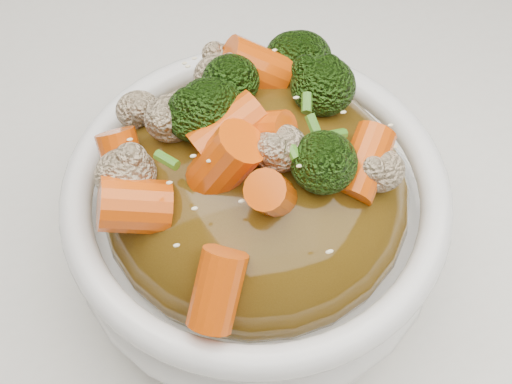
{
  "coord_description": "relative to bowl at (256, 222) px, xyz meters",
  "views": [
    {
      "loc": [
        -0.1,
        -0.21,
        1.13
      ],
      "look_at": [
        -0.05,
        -0.01,
        0.82
      ],
      "focal_mm": 50.0,
      "sensor_mm": 36.0,
      "label": 1
    }
  ],
  "objects": [
    {
      "name": "sesame_seeds",
      "position": [
        0.0,
        0.0,
        0.09
      ],
      "size": [
        0.17,
        0.17,
        0.01
      ],
      "primitive_type": null,
      "rotation": [
        0.0,
        0.0,
        -0.15
      ],
      "color": "beige",
      "rests_on": "sauce_base"
    },
    {
      "name": "carrots",
      "position": [
        0.0,
        0.0,
        0.09
      ],
      "size": [
        0.18,
        0.18,
        0.05
      ],
      "primitive_type": null,
      "rotation": [
        0.0,
        0.0,
        -0.15
      ],
      "color": "#E04F07",
      "rests_on": "sauce_base"
    },
    {
      "name": "scallions",
      "position": [
        0.0,
        0.0,
        0.09
      ],
      "size": [
        0.14,
        0.14,
        0.02
      ],
      "primitive_type": null,
      "rotation": [
        0.0,
        0.0,
        -0.15
      ],
      "color": "#38721A",
      "rests_on": "sauce_base"
    },
    {
      "name": "sauce_base",
      "position": [
        0.0,
        0.0,
        0.03
      ],
      "size": [
        0.18,
        0.18,
        0.09
      ],
      "primitive_type": "ellipsoid",
      "rotation": [
        0.0,
        0.0,
        -0.15
      ],
      "color": "#4E360D",
      "rests_on": "bowl"
    },
    {
      "name": "bowl",
      "position": [
        0.0,
        0.0,
        0.0
      ],
      "size": [
        0.23,
        0.23,
        0.08
      ],
      "primitive_type": null,
      "rotation": [
        0.0,
        0.0,
        -0.15
      ],
      "color": "white",
      "rests_on": "tablecloth"
    },
    {
      "name": "broccoli",
      "position": [
        0.0,
        0.0,
        0.09
      ],
      "size": [
        0.18,
        0.18,
        0.04
      ],
      "primitive_type": null,
      "rotation": [
        0.0,
        0.0,
        -0.15
      ],
      "color": "black",
      "rests_on": "sauce_base"
    },
    {
      "name": "cauliflower",
      "position": [
        0.0,
        0.0,
        0.08
      ],
      "size": [
        0.18,
        0.18,
        0.03
      ],
      "primitive_type": null,
      "rotation": [
        0.0,
        0.0,
        -0.15
      ],
      "color": "tan",
      "rests_on": "sauce_base"
    },
    {
      "name": "tablecloth",
      "position": [
        0.05,
        0.01,
        -0.06
      ],
      "size": [
        1.2,
        0.8,
        0.04
      ],
      "primitive_type": "cube",
      "color": "silver",
      "rests_on": "dining_table"
    }
  ]
}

